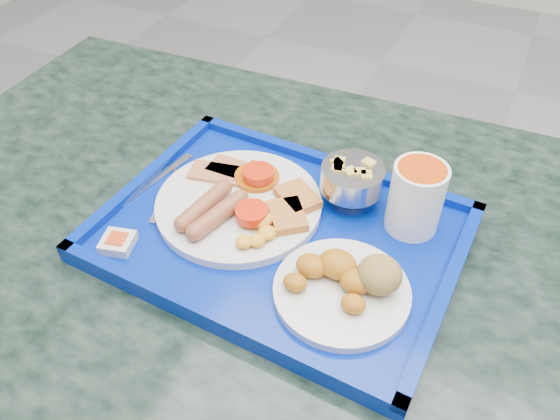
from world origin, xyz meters
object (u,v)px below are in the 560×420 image
object	(u,v)px
table	(278,337)
fruit_bowl	(352,179)
tray	(280,234)
main_plate	(242,203)
bread_plate	(347,283)
juice_cup	(416,196)

from	to	relation	value
table	fruit_bowl	distance (m)	0.30
tray	main_plate	size ratio (longest dim) A/B	2.08
table	bread_plate	world-z (taller)	bread_plate
table	juice_cup	world-z (taller)	juice_cup
main_plate	fruit_bowl	size ratio (longest dim) A/B	2.64
table	juice_cup	xyz separation A→B (m)	(0.15, 0.11, 0.28)
bread_plate	table	bearing A→B (deg)	160.30
main_plate	bread_plate	distance (m)	0.20
bread_plate	fruit_bowl	bearing A→B (deg)	108.63
tray	main_plate	bearing A→B (deg)	166.45
tray	main_plate	world-z (taller)	main_plate
juice_cup	tray	bearing A→B (deg)	-150.84
fruit_bowl	tray	bearing A→B (deg)	-122.46
main_plate	bread_plate	bearing A→B (deg)	-22.38
bread_plate	juice_cup	bearing A→B (deg)	75.21
main_plate	bread_plate	xyz separation A→B (m)	(0.19, -0.08, 0.01)
tray	main_plate	xyz separation A→B (m)	(-0.07, 0.02, 0.02)
main_plate	juice_cup	distance (m)	0.24
fruit_bowl	juice_cup	xyz separation A→B (m)	(0.09, -0.01, 0.01)
tray	fruit_bowl	world-z (taller)	fruit_bowl
main_plate	table	bearing A→B (deg)	-26.30
tray	juice_cup	distance (m)	0.19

